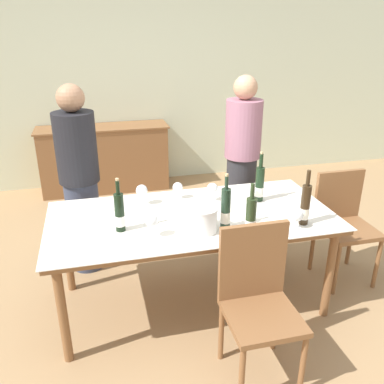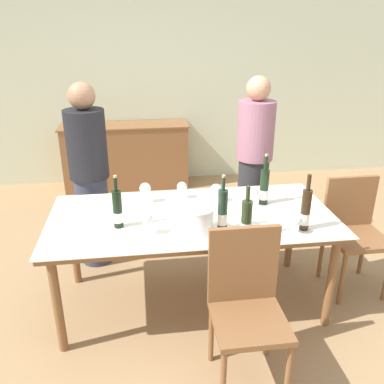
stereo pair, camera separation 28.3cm
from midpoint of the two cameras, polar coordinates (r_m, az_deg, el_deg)
ground_plane at (r=3.30m, az=2.54°, el=-15.07°), size 12.00×12.00×0.00m
back_wall at (r=5.45m, az=-2.61°, el=16.12°), size 8.00×0.10×2.80m
sideboard_cabinet at (r=5.35m, az=-7.71°, el=5.02°), size 1.62×0.46×0.83m
dining_table at (r=2.93m, az=2.77°, el=-4.44°), size 2.03×0.97×0.75m
ice_bucket at (r=2.65m, az=4.09°, el=-3.91°), size 0.19×0.19×0.17m
wine_bottle_0 at (r=2.80m, az=18.48°, el=-2.56°), size 0.06×0.06×0.39m
wine_bottle_1 at (r=2.61m, az=10.76°, el=-3.95°), size 0.07×0.07×0.35m
wine_bottle_2 at (r=2.68m, az=7.35°, el=-2.73°), size 0.07×0.07×0.38m
wine_bottle_3 at (r=3.12m, az=12.68°, el=0.61°), size 0.07×0.07×0.39m
wine_bottle_4 at (r=2.71m, az=-7.48°, el=-2.55°), size 0.06×0.06×0.37m
wine_glass_0 at (r=2.60m, az=-3.22°, el=-3.94°), size 0.08×0.08×0.16m
wine_glass_1 at (r=2.74m, az=17.30°, el=-3.97°), size 0.08×0.08×0.13m
wine_glass_2 at (r=3.07m, az=-3.97°, el=0.38°), size 0.09×0.09×0.16m
wine_glass_3 at (r=3.15m, az=1.15°, el=0.60°), size 0.08×0.08×0.13m
wine_glass_4 at (r=3.07m, az=11.31°, el=-0.28°), size 0.07×0.07×0.14m
wine_glass_5 at (r=3.09m, az=6.01°, el=0.26°), size 0.09×0.09×0.15m
chair_near_front at (r=2.48m, az=11.00°, el=-14.52°), size 0.42×0.42×0.95m
chair_right_end at (r=3.53m, az=23.90°, el=-4.40°), size 0.42×0.42×0.90m
person_host at (r=3.52m, az=-11.91°, el=1.91°), size 0.33×0.33×1.60m
person_guest_left at (r=3.82m, az=10.79°, el=3.71°), size 0.33×0.33×1.61m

